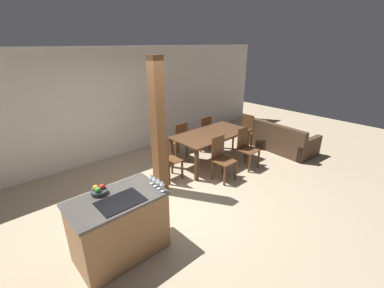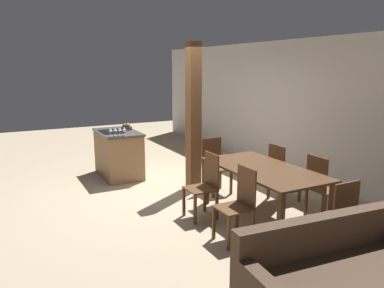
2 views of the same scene
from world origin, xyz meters
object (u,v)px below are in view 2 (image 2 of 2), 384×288
(kitchen_island, at_px, (118,154))
(dining_chair_head_end, at_px, (215,165))
(wine_glass_end, at_px, (124,129))
(dining_chair_near_left, at_px, (205,185))
(fruit_bowl, at_px, (127,127))
(couch, at_px, (341,283))
(wine_glass_far, at_px, (120,129))
(dining_chair_far_left, at_px, (281,172))
(wine_glass_middle, at_px, (115,130))
(timber_post, at_px, (193,117))
(wine_glass_near, at_px, (110,130))
(dining_chair_foot_end, at_px, (337,218))
(dining_table, at_px, (263,174))
(dining_chair_near_right, at_px, (239,203))
(dining_chair_far_right, at_px, (321,187))

(kitchen_island, distance_m, dining_chair_head_end, 2.12)
(wine_glass_end, distance_m, dining_chair_near_left, 2.24)
(fruit_bowl, bearing_deg, couch, 3.18)
(couch, bearing_deg, kitchen_island, 100.82)
(wine_glass_far, xyz_separation_m, dining_chair_near_left, (2.10, 0.61, -0.55))
(dining_chair_far_left, distance_m, dining_chair_head_end, 1.15)
(couch, bearing_deg, wine_glass_middle, 103.98)
(kitchen_island, relative_size, dining_chair_near_left, 1.29)
(wine_glass_end, bearing_deg, wine_glass_middle, -90.00)
(wine_glass_end, height_order, couch, wine_glass_end)
(fruit_bowl, distance_m, dining_chair_head_end, 2.15)
(kitchen_island, bearing_deg, couch, 5.82)
(timber_post, bearing_deg, wine_glass_near, -123.96)
(dining_chair_far_left, bearing_deg, wine_glass_near, 46.46)
(fruit_bowl, relative_size, dining_chair_far_left, 0.23)
(kitchen_island, distance_m, dining_chair_foot_end, 4.56)
(wine_glass_middle, height_order, wine_glass_far, same)
(kitchen_island, bearing_deg, dining_chair_foot_end, 15.40)
(dining_chair_near_left, distance_m, dining_chair_head_end, 1.15)
(dining_table, bearing_deg, wine_glass_end, -153.94)
(dining_chair_near_right, bearing_deg, dining_table, 121.02)
(dining_chair_foot_end, bearing_deg, wine_glass_far, -71.07)
(timber_post, bearing_deg, dining_chair_head_end, 34.20)
(dining_chair_near_right, relative_size, dining_chair_far_right, 1.00)
(dining_chair_head_end, height_order, couch, dining_chair_head_end)
(dining_chair_near_left, height_order, dining_chair_foot_end, same)
(wine_glass_end, bearing_deg, timber_post, 49.65)
(kitchen_island, xyz_separation_m, timber_post, (1.38, 0.97, 0.84))
(dining_chair_foot_end, bearing_deg, dining_chair_near_left, -67.93)
(wine_glass_middle, height_order, dining_chair_far_left, wine_glass_middle)
(dining_chair_foot_end, bearing_deg, timber_post, -85.46)
(wine_glass_near, height_order, dining_chair_far_left, wine_glass_near)
(wine_glass_end, distance_m, dining_chair_far_right, 3.59)
(dining_chair_head_end, bearing_deg, wine_glass_near, 141.31)
(dining_table, distance_m, dining_chair_head_end, 1.34)
(wine_glass_end, bearing_deg, fruit_bowl, 158.56)
(wine_glass_far, height_order, dining_chair_foot_end, wine_glass_far)
(wine_glass_near, distance_m, dining_chair_foot_end, 4.18)
(dining_chair_near_left, bearing_deg, kitchen_island, -169.32)
(dining_chair_head_end, bearing_deg, couch, -101.71)
(wine_glass_middle, distance_m, couch, 4.67)
(kitchen_island, distance_m, timber_post, 1.88)
(dining_chair_head_end, height_order, timber_post, timber_post)
(kitchen_island, bearing_deg, wine_glass_middle, -20.61)
(kitchen_island, bearing_deg, dining_table, 21.56)
(wine_glass_far, distance_m, dining_chair_head_end, 1.87)
(dining_chair_foot_end, bearing_deg, dining_table, -90.00)
(dining_chair_far_left, relative_size, dining_chair_far_right, 1.00)
(fruit_bowl, height_order, dining_table, fruit_bowl)
(dining_chair_near_left, bearing_deg, fruit_bowl, -174.43)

